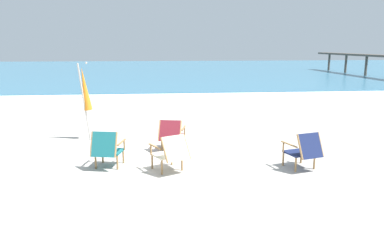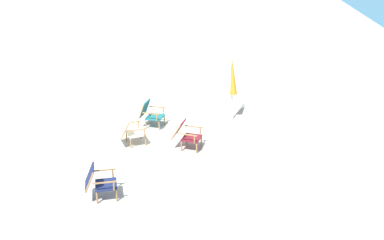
{
  "view_description": "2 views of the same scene",
  "coord_description": "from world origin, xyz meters",
  "px_view_note": "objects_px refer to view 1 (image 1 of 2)",
  "views": [
    {
      "loc": [
        -0.33,
        -7.96,
        2.55
      ],
      "look_at": [
        0.66,
        1.74,
        0.59
      ],
      "focal_mm": 35.0,
      "sensor_mm": 36.0,
      "label": 1
    },
    {
      "loc": [
        11.23,
        1.94,
        5.64
      ],
      "look_at": [
        -0.2,
        1.08,
        0.73
      ],
      "focal_mm": 42.0,
      "sensor_mm": 36.0,
      "label": 2
    }
  ],
  "objects_px": {
    "beach_chair_front_right": "(304,150)",
    "umbrella_furled_orange": "(85,90)",
    "beach_chair_front_left": "(171,134)",
    "beach_chair_back_right": "(171,152)",
    "beach_chair_mid_center": "(107,148)"
  },
  "relations": [
    {
      "from": "beach_chair_front_right",
      "to": "umbrella_furled_orange",
      "type": "relative_size",
      "value": 0.4
    },
    {
      "from": "beach_chair_front_left",
      "to": "beach_chair_back_right",
      "type": "distance_m",
      "value": 1.58
    },
    {
      "from": "beach_chair_mid_center",
      "to": "beach_chair_back_right",
      "type": "xyz_separation_m",
      "value": [
        1.32,
        -0.37,
        -0.01
      ]
    },
    {
      "from": "beach_chair_front_right",
      "to": "beach_chair_front_left",
      "type": "height_order",
      "value": "beach_chair_front_right"
    },
    {
      "from": "beach_chair_front_right",
      "to": "beach_chair_back_right",
      "type": "distance_m",
      "value": 2.75
    },
    {
      "from": "beach_chair_mid_center",
      "to": "beach_chair_back_right",
      "type": "relative_size",
      "value": 0.87
    },
    {
      "from": "beach_chair_mid_center",
      "to": "beach_chair_front_right",
      "type": "distance_m",
      "value": 4.09
    },
    {
      "from": "beach_chair_back_right",
      "to": "beach_chair_mid_center",
      "type": "bearing_deg",
      "value": 164.42
    },
    {
      "from": "umbrella_furled_orange",
      "to": "beach_chair_front_right",
      "type": "bearing_deg",
      "value": -31.54
    },
    {
      "from": "beach_chair_back_right",
      "to": "beach_chair_front_right",
      "type": "bearing_deg",
      "value": -3.0
    },
    {
      "from": "beach_chair_front_right",
      "to": "beach_chair_front_left",
      "type": "distance_m",
      "value": 3.17
    },
    {
      "from": "umbrella_furled_orange",
      "to": "beach_chair_front_left",
      "type": "bearing_deg",
      "value": -29.77
    },
    {
      "from": "beach_chair_mid_center",
      "to": "umbrella_furled_orange",
      "type": "height_order",
      "value": "umbrella_furled_orange"
    },
    {
      "from": "beach_chair_front_left",
      "to": "umbrella_furled_orange",
      "type": "bearing_deg",
      "value": 150.23
    },
    {
      "from": "beach_chair_mid_center",
      "to": "umbrella_furled_orange",
      "type": "distance_m",
      "value": 2.79
    }
  ]
}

